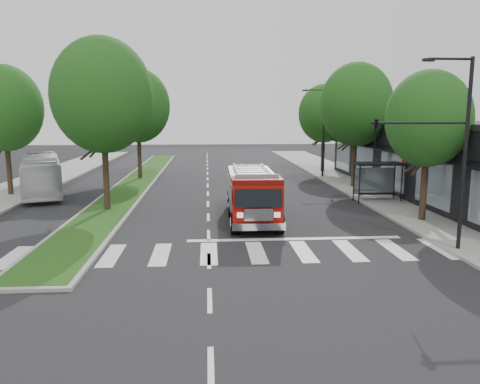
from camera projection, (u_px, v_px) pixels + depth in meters
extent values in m
plane|color=black|center=(209.00, 235.00, 22.47)|extent=(140.00, 140.00, 0.00)
cube|color=gray|center=(384.00, 195.00, 33.17)|extent=(5.00, 80.00, 0.15)
cube|color=gray|center=(137.00, 182.00, 39.75)|extent=(3.00, 50.00, 0.14)
cube|color=#1A4112|center=(137.00, 181.00, 39.74)|extent=(2.60, 49.50, 0.02)
cube|color=black|center=(448.00, 161.00, 33.08)|extent=(8.00, 30.00, 5.00)
cylinder|color=black|center=(359.00, 185.00, 30.23)|extent=(0.08, 0.08, 2.50)
cylinder|color=black|center=(402.00, 184.00, 30.42)|extent=(0.08, 0.08, 2.50)
cylinder|color=black|center=(354.00, 182.00, 31.41)|extent=(0.08, 0.08, 2.50)
cylinder|color=black|center=(394.00, 182.00, 31.60)|extent=(0.08, 0.08, 2.50)
cube|color=black|center=(378.00, 164.00, 30.70)|extent=(3.20, 1.60, 0.12)
cube|color=#8C99A5|center=(374.00, 181.00, 31.60)|extent=(2.80, 0.04, 1.80)
cube|color=black|center=(377.00, 194.00, 31.03)|extent=(2.40, 0.40, 0.08)
cylinder|color=black|center=(424.00, 188.00, 24.93)|extent=(0.36, 0.36, 3.74)
ellipsoid|color=black|center=(428.00, 119.00, 24.33)|extent=(4.40, 4.40, 5.06)
cylinder|color=black|center=(354.00, 160.00, 36.69)|extent=(0.36, 0.36, 4.40)
ellipsoid|color=black|center=(356.00, 105.00, 35.98)|extent=(5.60, 5.60, 6.44)
cylinder|color=black|center=(323.00, 153.00, 46.56)|extent=(0.36, 0.36, 3.96)
ellipsoid|color=black|center=(324.00, 113.00, 45.93)|extent=(5.00, 5.00, 5.75)
cylinder|color=black|center=(106.00, 173.00, 27.58)|extent=(0.36, 0.36, 4.62)
ellipsoid|color=black|center=(102.00, 95.00, 26.84)|extent=(5.80, 5.80, 6.67)
cylinder|color=black|center=(139.00, 155.00, 41.37)|extent=(0.36, 0.36, 4.40)
ellipsoid|color=black|center=(138.00, 106.00, 40.67)|extent=(5.60, 5.60, 6.44)
cylinder|color=black|center=(9.00, 167.00, 32.96)|extent=(0.36, 0.36, 4.18)
ellipsoid|color=black|center=(4.00, 108.00, 32.29)|extent=(5.20, 5.20, 5.98)
cylinder|color=black|center=(465.00, 157.00, 19.10)|extent=(0.16, 0.16, 8.00)
cylinder|color=black|center=(451.00, 59.00, 18.40)|extent=(1.80, 0.10, 0.10)
cube|color=black|center=(429.00, 60.00, 18.35)|extent=(0.45, 0.20, 0.12)
cylinder|color=black|center=(420.00, 123.00, 18.73)|extent=(4.00, 0.10, 0.10)
imported|color=black|center=(375.00, 133.00, 18.67)|extent=(0.18, 0.22, 1.10)
cylinder|color=black|center=(323.00, 134.00, 42.23)|extent=(0.16, 0.16, 8.00)
cylinder|color=black|center=(315.00, 90.00, 41.53)|extent=(1.80, 0.10, 0.10)
cube|color=black|center=(305.00, 90.00, 41.47)|extent=(0.45, 0.20, 0.12)
cube|color=#5F0905|center=(252.00, 211.00, 25.86)|extent=(2.56, 8.15, 0.24)
cube|color=#920E07|center=(251.00, 190.00, 26.46)|extent=(2.53, 6.22, 1.93)
cube|color=#920E07|center=(257.00, 203.00, 22.75)|extent=(2.44, 1.78, 2.03)
cube|color=#B2B2B7|center=(251.00, 173.00, 26.29)|extent=(2.53, 6.22, 0.12)
cylinder|color=#B2B2B7|center=(236.00, 169.00, 26.21)|extent=(0.20, 5.79, 0.10)
cylinder|color=#B2B2B7|center=(266.00, 169.00, 26.30)|extent=(0.20, 5.79, 0.10)
cube|color=silver|center=(259.00, 226.00, 21.81)|extent=(2.51, 0.38, 0.34)
cube|color=#8C99A5|center=(257.00, 176.00, 22.54)|extent=(2.13, 0.38, 0.17)
cylinder|color=black|center=(234.00, 224.00, 22.56)|extent=(0.36, 1.07, 1.06)
cylinder|color=black|center=(280.00, 223.00, 22.68)|extent=(0.36, 1.07, 1.06)
cylinder|color=black|center=(231.00, 207.00, 26.56)|extent=(0.36, 1.07, 1.06)
cylinder|color=black|center=(270.00, 207.00, 26.67)|extent=(0.36, 1.07, 1.06)
cylinder|color=black|center=(230.00, 200.00, 28.84)|extent=(0.36, 1.07, 1.06)
cylinder|color=black|center=(266.00, 200.00, 28.95)|extent=(0.36, 1.07, 1.06)
imported|color=silver|center=(42.00, 174.00, 33.82)|extent=(5.64, 10.67, 2.91)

